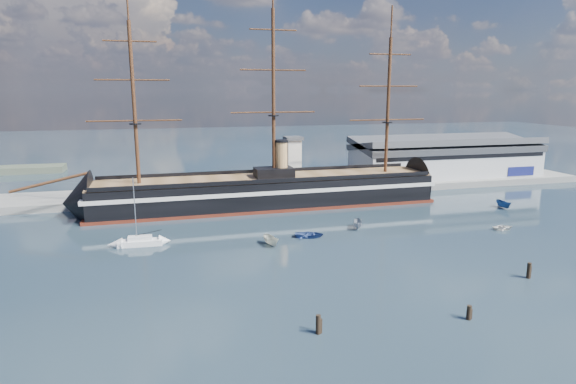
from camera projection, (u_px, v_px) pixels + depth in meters
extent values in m
plane|color=#182833|center=(319.00, 224.00, 110.62)|extent=(600.00, 600.00, 0.00)
cube|color=slate|center=(313.00, 191.00, 147.17)|extent=(180.00, 18.00, 2.00)
cube|color=#B7BABC|center=(445.00, 160.00, 161.54)|extent=(62.00, 20.00, 10.00)
cube|color=#3F4247|center=(446.00, 144.00, 160.37)|extent=(63.00, 21.00, 2.00)
cube|color=silver|center=(293.00, 164.00, 140.71)|extent=(4.00, 4.00, 14.00)
cube|color=#3F4247|center=(293.00, 138.00, 139.15)|extent=(5.00, 5.00, 1.00)
cube|color=black|center=(267.00, 191.00, 126.73)|extent=(88.12, 16.66, 7.00)
cube|color=silver|center=(267.00, 187.00, 126.49)|extent=(90.12, 16.91, 1.00)
cube|color=#571F12|center=(267.00, 205.00, 127.49)|extent=(90.12, 16.87, 0.90)
cone|color=black|center=(77.00, 203.00, 115.13)|extent=(14.12, 15.78, 15.68)
cone|color=black|center=(424.00, 184.00, 138.46)|extent=(11.12, 15.76, 15.68)
cube|color=brown|center=(267.00, 178.00, 125.99)|extent=(88.11, 15.38, 0.40)
cube|color=black|center=(274.00, 172.00, 126.20)|extent=(10.04, 6.07, 2.50)
cylinder|color=tan|center=(281.00, 159.00, 125.97)|extent=(3.20, 3.20, 9.00)
cylinder|color=#381E0F|center=(50.00, 182.00, 112.65)|extent=(17.76, 0.83, 4.43)
cylinder|color=#381E0F|center=(134.00, 105.00, 113.97)|extent=(0.90, 0.90, 38.00)
cylinder|color=#381E0F|center=(273.00, 96.00, 122.08)|extent=(0.90, 0.90, 42.00)
cylinder|color=#381E0F|center=(388.00, 106.00, 130.73)|extent=(0.90, 0.90, 36.00)
cube|color=white|center=(140.00, 243.00, 95.14)|extent=(8.67, 2.96, 1.14)
cube|color=white|center=(140.00, 238.00, 94.95)|extent=(4.65, 2.06, 0.91)
cylinder|color=#B2B2B7|center=(135.00, 209.00, 93.57)|extent=(0.18, 0.18, 12.53)
imported|color=beige|center=(271.00, 246.00, 95.09)|extent=(6.45, 3.54, 2.44)
imported|color=#2F4787|center=(309.00, 237.00, 100.52)|extent=(2.55, 4.06, 1.77)
imported|color=gray|center=(358.00, 229.00, 106.89)|extent=(6.33, 4.29, 2.38)
imported|color=silver|center=(503.00, 229.00, 106.15)|extent=(1.19, 2.93, 1.36)
imported|color=navy|center=(503.00, 208.00, 125.41)|extent=(6.19, 2.41, 2.45)
cylinder|color=black|center=(318.00, 334.00, 60.74)|extent=(0.64, 0.64, 3.24)
cylinder|color=black|center=(468.00, 319.00, 64.50)|extent=(0.64, 0.64, 2.72)
cylinder|color=black|center=(528.00, 278.00, 78.66)|extent=(0.64, 0.64, 3.35)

